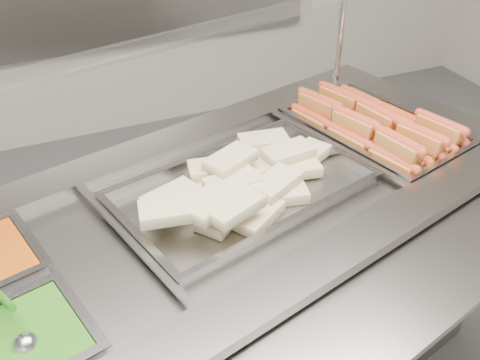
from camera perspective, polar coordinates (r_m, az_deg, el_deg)
name	(u,v)px	position (r m, az deg, el deg)	size (l,w,h in m)	color
steam_counter	(228,306)	(1.85, -1.31, -13.27)	(2.12, 1.34, 0.94)	slate
tray_rail	(367,319)	(1.29, 13.35, -14.24)	(1.88, 0.84, 0.05)	gray
sneeze_guard	(174,43)	(1.52, -7.08, 14.34)	(1.74, 0.74, 0.46)	silver
pan_hotdogs	(373,136)	(1.95, 14.02, 4.56)	(0.49, 0.65, 0.10)	#969393
pan_wraps	(243,193)	(1.58, 0.30, -1.39)	(0.79, 0.59, 0.07)	#969393
pan_peas	(12,359)	(1.27, -23.13, -17.18)	(0.37, 0.32, 0.10)	#969393
hotdogs_in_buns	(375,126)	(1.92, 14.24, 5.64)	(0.44, 0.59, 0.12)	#AF6C24
tortilla_wraps	(243,183)	(1.55, 0.34, -0.28)	(0.68, 0.45, 0.10)	tan
serving_spoon	(22,337)	(1.23, -22.22, -15.26)	(0.08, 0.19, 0.14)	silver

